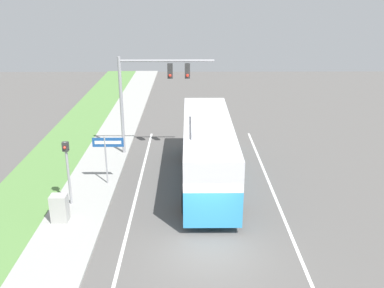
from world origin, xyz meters
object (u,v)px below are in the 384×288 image
Objects in this scene: signal_gantry at (149,86)px; street_sign at (107,150)px; utility_cabinet at (60,208)px; pedestrian_signal at (67,164)px; bus at (208,148)px.

street_sign is at bearing -112.38° from signal_gantry.
pedestrian_signal is at bearing 87.91° from utility_cabinet.
pedestrian_signal is (-6.85, -2.67, 0.25)m from bus.
utility_cabinet is (-3.45, -8.65, -3.72)m from signal_gantry.
pedestrian_signal is (-3.39, -6.99, -2.22)m from signal_gantry.
bus is 8.25m from utility_cabinet.
pedestrian_signal is 2.61× the size of utility_cabinet.
signal_gantry is at bearing 128.68° from bus.
utility_cabinet is at bearing -111.03° from street_sign.
bus is at bearing 32.06° from utility_cabinet.
utility_cabinet is at bearing -92.09° from pedestrian_signal.
bus is 7.35m from pedestrian_signal.
signal_gantry reaches higher than street_sign.
signal_gantry is 10.02m from utility_cabinet.
bus is at bearing -51.32° from signal_gantry.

